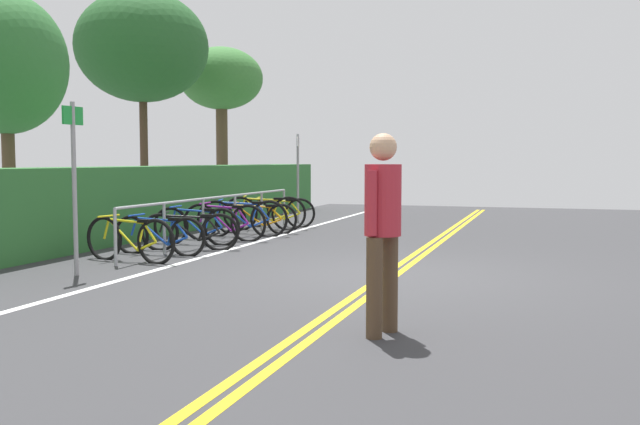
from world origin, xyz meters
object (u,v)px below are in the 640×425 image
Objects in this scene: tree_far_right at (142,47)px; bicycle_3 at (196,226)px; bicycle_0 at (130,239)px; bicycle_5 at (242,218)px; bicycle_4 at (224,222)px; tree_mid at (6,64)px; bike_rack at (220,208)px; tree_extra at (221,81)px; bicycle_7 at (265,213)px; sign_post_near at (74,172)px; bicycle_8 at (278,212)px; pedestrian at (383,219)px; sign_post_far at (298,169)px; bicycle_2 at (190,232)px; bicycle_1 at (159,235)px.

bicycle_3 is at bearing -139.20° from tree_far_right.
bicycle_0 is 0.95× the size of bicycle_5.
bicycle_4 is at bearing -2.39° from bicycle_0.
bike_rack is at bearing -77.24° from tree_mid.
tree_extra is (10.46, 3.55, 3.61)m from bicycle_0.
bicycle_0 is 0.96× the size of bicycle_7.
bicycle_8 is at bearing -0.31° from sign_post_near.
pedestrian reaches higher than bicycle_7.
tree_far_right is at bearing 173.58° from tree_extra.
tree_mid is (2.01, 4.01, 3.04)m from bicycle_0.
sign_post_far is 0.46× the size of tree_mid.
bicycle_3 is at bearing -86.37° from tree_mid.
bicycle_2 is at bearing -159.60° from bicycle_3.
sign_post_near is at bearing 178.70° from bicycle_5.
sign_post_near is (-3.60, -0.14, 1.04)m from bicycle_3.
bicycle_7 is 0.37× the size of tree_mid.
tree_extra reaches higher than tree_mid.
sign_post_far is (6.22, -0.15, 1.00)m from bicycle_1.
tree_far_right reaches higher than tree_extra.
bicycle_2 is 3.63m from bicycle_7.
sign_post_near is at bearing -163.02° from tree_extra.
tree_mid is at bearing 127.51° from bicycle_7.
sign_post_near reaches higher than bicycle_4.
sign_post_far is at bearing -1.31° from bicycle_0.
tree_extra is (6.73, 3.72, 3.58)m from bicycle_5.
bicycle_1 is at bearing -159.72° from tree_extra.
bicycle_2 is at bearing -15.24° from bicycle_1.
tree_mid is at bearing 102.76° from bike_rack.
tree_mid is at bearing 176.88° from tree_extra.
bicycle_2 is (0.69, -0.19, 0.00)m from bicycle_1.
bike_rack is at bearing 179.98° from bicycle_7.
bicycle_4 is (1.49, 0.07, 0.04)m from bicycle_2.
tree_far_right reaches higher than bicycle_0.
tree_mid reaches higher than bicycle_2.
bicycle_0 is 1.70m from sign_post_near.
tree_extra reaches higher than bicycle_7.
bicycle_8 is (2.11, 0.08, -0.03)m from bicycle_5.
bicycle_5 reaches higher than bicycle_2.
sign_post_near is 12.61m from tree_extra.
bicycle_2 is at bearing -7.53° from bicycle_0.
bicycle_5 is at bearing -175.80° from bicycle_7.
bicycle_4 is at bearing -179.42° from bicycle_8.
bicycle_3 is at bearing 164.59° from bicycle_4.
bicycle_1 is at bearing 1.19° from sign_post_near.
bicycle_7 is at bearing 1.50° from bicycle_4.
bicycle_4 reaches higher than bicycle_0.
bicycle_3 is 0.36× the size of tree_mid.
bicycle_3 is 4.97m from tree_mid.
bicycle_8 is at bearing 1.37° from bicycle_2.
tree_extra reaches higher than bicycle_4.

